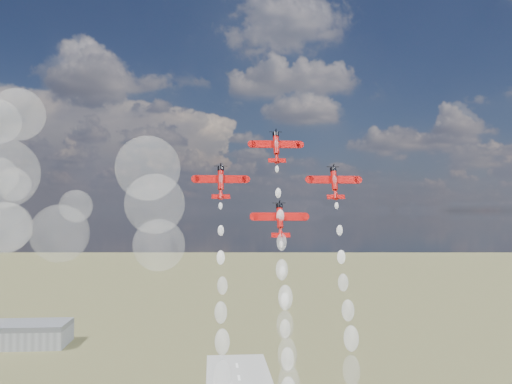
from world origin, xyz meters
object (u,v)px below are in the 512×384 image
object	(u,v)px
plane_left	(221,182)
plane_right	(334,182)
hangar	(23,334)
plane_slot	(280,219)
plane_lead	(276,147)

from	to	relation	value
plane_left	plane_right	world-z (taller)	same
plane_left	plane_right	size ratio (longest dim) A/B	1.00
hangar	plane_left	size ratio (longest dim) A/B	3.66
plane_slot	plane_left	bearing A→B (deg)	165.58
hangar	plane_right	xyz separation A→B (m)	(140.75, -175.66, 78.26)
plane_lead	plane_slot	world-z (taller)	plane_lead
plane_right	plane_lead	bearing A→B (deg)	165.58
hangar	plane_slot	world-z (taller)	plane_slot
plane_lead	hangar	bearing A→B (deg)	126.11
plane_left	plane_right	xyz separation A→B (m)	(31.07, 0.00, 0.00)
plane_left	plane_slot	xyz separation A→B (m)	(15.53, -3.99, -10.11)
plane_lead	plane_right	xyz separation A→B (m)	(15.53, -3.99, -10.11)
hangar	plane_lead	xyz separation A→B (m)	(125.21, -171.67, 88.37)
plane_right	plane_slot	size ratio (longest dim) A/B	1.00
hangar	plane_right	bearing A→B (deg)	-51.30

